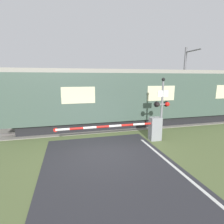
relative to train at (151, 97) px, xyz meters
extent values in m
plane|color=#5B6B3D|center=(-4.45, -4.30, -1.97)|extent=(80.00, 80.00, 0.00)
cube|color=gray|center=(-4.45, 0.00, -1.96)|extent=(36.00, 3.20, 0.03)
cube|color=#595451|center=(-4.45, -0.72, -1.89)|extent=(36.00, 0.08, 0.10)
cube|color=#595451|center=(-4.45, 0.72, -1.89)|extent=(36.00, 0.08, 0.10)
cube|color=black|center=(0.00, 0.00, -1.67)|extent=(17.79, 2.33, 0.60)
cube|color=#42564C|center=(0.00, 0.00, 0.13)|extent=(19.34, 2.74, 3.01)
cube|color=gray|center=(0.00, 0.00, 1.76)|extent=(18.95, 2.52, 0.24)
cube|color=beige|center=(0.00, -1.38, 0.36)|extent=(1.93, 0.02, 0.96)
cube|color=beige|center=(-5.32, -1.38, 0.36)|extent=(1.93, 0.02, 0.96)
cube|color=gray|center=(-1.44, -3.45, -1.34)|extent=(0.60, 0.44, 1.26)
cylinder|color=gray|center=(-1.44, -3.45, -1.03)|extent=(0.16, 0.16, 0.18)
cylinder|color=red|center=(-1.76, -3.45, -1.03)|extent=(0.64, 0.11, 0.11)
cylinder|color=white|center=(-2.40, -3.45, -1.03)|extent=(0.64, 0.11, 0.11)
cylinder|color=red|center=(-3.04, -3.45, -1.03)|extent=(0.64, 0.11, 0.11)
cylinder|color=white|center=(-3.67, -3.45, -1.03)|extent=(0.64, 0.11, 0.11)
cylinder|color=red|center=(-4.31, -3.45, -1.03)|extent=(0.64, 0.11, 0.11)
cylinder|color=white|center=(-4.95, -3.45, -1.03)|extent=(0.64, 0.11, 0.11)
cylinder|color=red|center=(-5.59, -3.45, -1.03)|extent=(0.64, 0.11, 0.11)
cylinder|color=white|center=(-6.23, -3.45, -1.03)|extent=(0.64, 0.11, 0.11)
cylinder|color=red|center=(-6.55, -3.45, -1.03)|extent=(0.20, 0.02, 0.20)
cylinder|color=gray|center=(-1.09, -3.41, -0.40)|extent=(0.11, 0.11, 3.14)
cube|color=gray|center=(-1.09, -3.41, -0.03)|extent=(0.69, 0.07, 0.07)
sphere|color=black|center=(-1.37, -3.46, -0.03)|extent=(0.24, 0.24, 0.24)
sphere|color=red|center=(-0.80, -3.46, -0.03)|extent=(0.24, 0.24, 0.24)
cylinder|color=black|center=(-1.37, -3.35, -0.03)|extent=(0.30, 0.06, 0.30)
cylinder|color=black|center=(-0.80, -3.35, -0.03)|extent=(0.30, 0.06, 0.30)
cube|color=white|center=(-1.09, -3.45, 0.54)|extent=(0.60, 0.02, 0.33)
sphere|color=black|center=(-1.09, -3.41, 1.27)|extent=(0.18, 0.18, 0.18)
cylinder|color=slate|center=(4.18, 2.10, 0.98)|extent=(0.20, 0.20, 5.90)
cube|color=slate|center=(4.18, 1.20, 3.53)|extent=(0.10, 1.80, 0.08)
camera|label=1|loc=(-5.91, -11.63, 1.35)|focal=28.00mm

